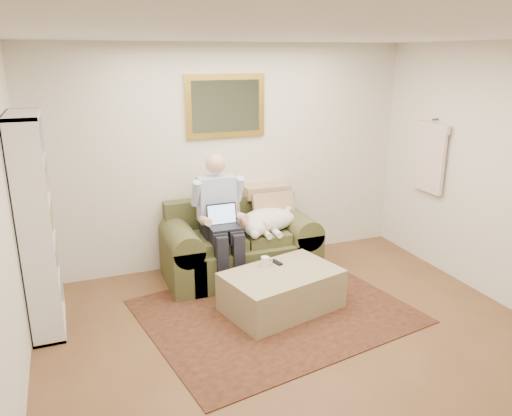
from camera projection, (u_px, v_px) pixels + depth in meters
room_shell at (311, 207)px, 3.98m from camera, size 4.51×5.00×2.61m
rug at (275, 311)px, 4.99m from camera, size 2.79×2.39×0.01m
sofa at (240, 250)px, 5.76m from camera, size 1.72×0.87×1.03m
seated_man at (222, 222)px, 5.41m from camera, size 0.57×0.81×1.45m
laptop at (223, 221)px, 5.34m from camera, size 0.33×0.26×0.24m
sleeping_dog at (267, 220)px, 5.68m from camera, size 0.71×0.45×0.26m
ottoman at (282, 290)px, 4.99m from camera, size 1.26×0.96×0.41m
coffee_mug at (265, 262)px, 5.05m from camera, size 0.08×0.08×0.10m
tv_remote at (277, 262)px, 5.13m from camera, size 0.09×0.16×0.02m
bookshelf at (37, 226)px, 4.46m from camera, size 0.28×0.80×2.00m
wall_mirror at (226, 106)px, 5.68m from camera, size 0.94×0.04×0.72m
hanging_shirt at (430, 154)px, 5.82m from camera, size 0.06×0.52×0.90m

